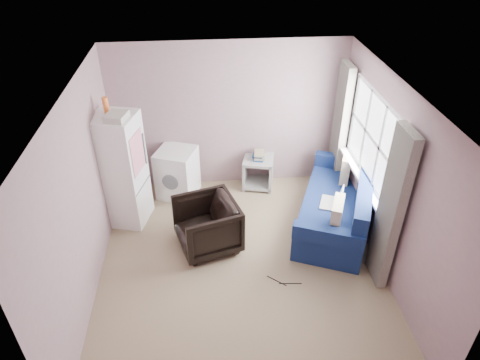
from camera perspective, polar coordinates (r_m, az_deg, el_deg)
The scene contains 8 objects.
room at distance 5.25m, azimuth 0.27°, elevation -1.30°, with size 3.84×4.24×2.54m.
armchair at distance 6.07m, azimuth -4.44°, elevation -5.74°, with size 0.81×0.76×0.84m, color black.
fridge at distance 6.53m, azimuth -15.54°, elevation 1.31°, with size 0.74×0.74×2.01m.
washing_machine at distance 7.18m, azimuth -8.37°, elevation 1.07°, with size 0.76×0.76×0.83m.
side_table at distance 7.37m, azimuth 2.46°, elevation 1.35°, with size 0.60×0.60×0.68m.
sofa at distance 6.64m, azimuth 13.14°, elevation -3.50°, with size 1.67×2.29×0.93m.
window_dressing at distance 6.28m, azimuth 15.89°, elevation 2.12°, with size 0.17×2.62×2.18m.
floor_cables at distance 5.83m, azimuth 5.82°, elevation -13.39°, with size 0.44×0.20×0.01m.
Camera 1 is at (-0.40, -4.27, 4.26)m, focal length 32.00 mm.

